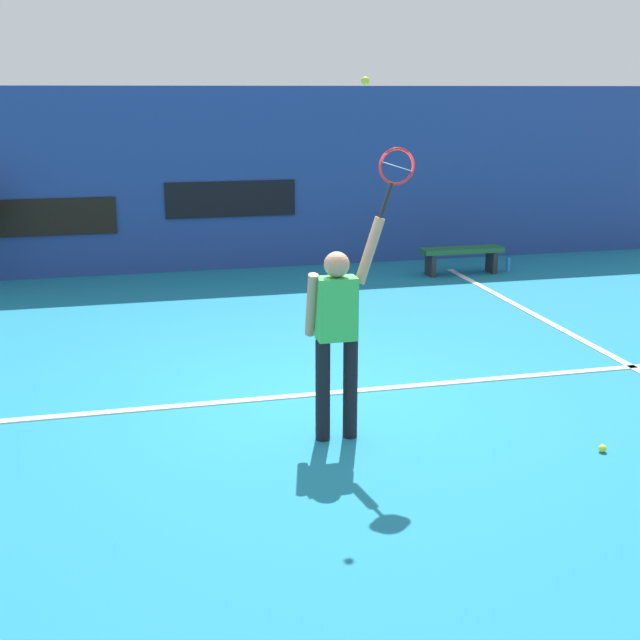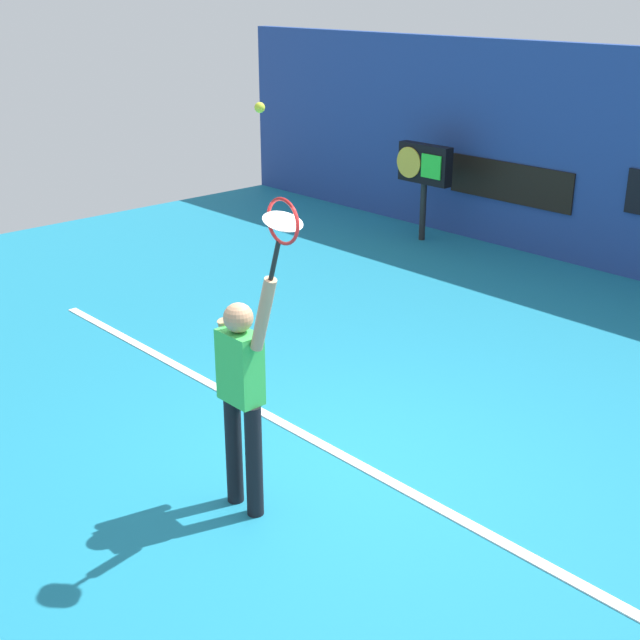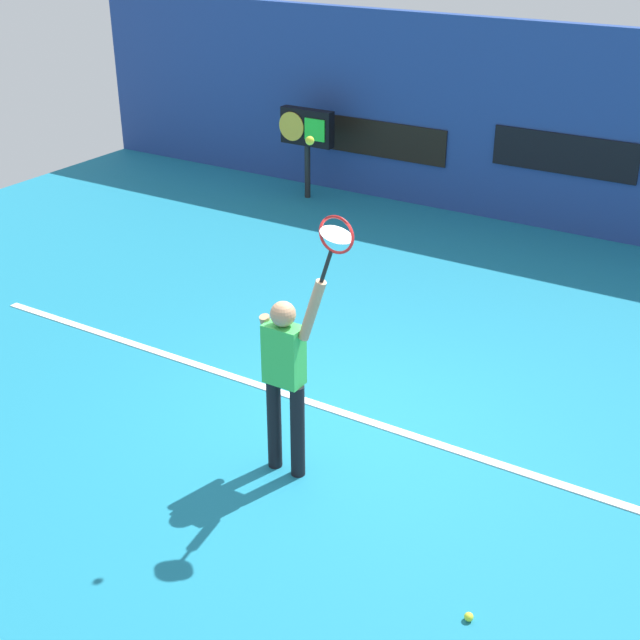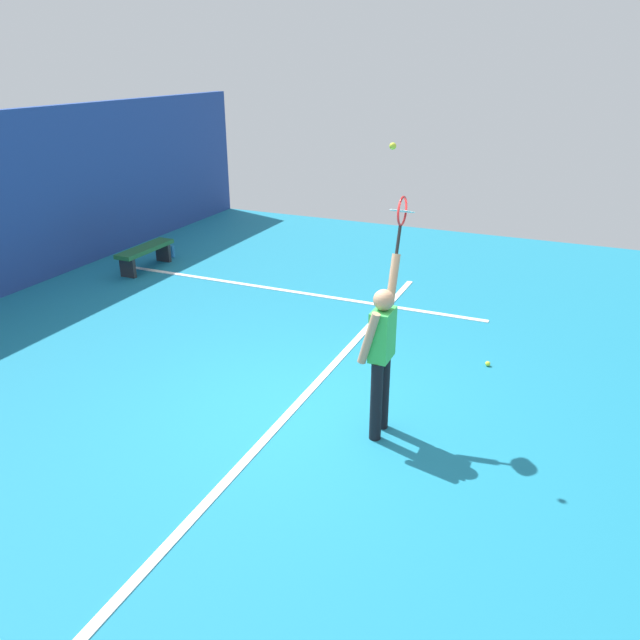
{
  "view_description": "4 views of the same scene",
  "coord_description": "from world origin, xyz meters",
  "px_view_note": "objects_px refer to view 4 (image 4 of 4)",
  "views": [
    {
      "loc": [
        -1.83,
        -7.52,
        3.0
      ],
      "look_at": [
        -0.22,
        -0.87,
        1.09
      ],
      "focal_mm": 46.39,
      "sensor_mm": 36.0,
      "label": 1
    },
    {
      "loc": [
        4.52,
        -4.36,
        3.8
      ],
      "look_at": [
        -0.08,
        -0.13,
        1.36
      ],
      "focal_mm": 48.31,
      "sensor_mm": 36.0,
      "label": 2
    },
    {
      "loc": [
        3.64,
        -6.33,
        4.77
      ],
      "look_at": [
        -0.06,
        -0.37,
        1.3
      ],
      "focal_mm": 49.16,
      "sensor_mm": 36.0,
      "label": 3
    },
    {
      "loc": [
        -5.82,
        -2.7,
        3.85
      ],
      "look_at": [
        0.1,
        -0.13,
        1.15
      ],
      "focal_mm": 35.3,
      "sensor_mm": 36.0,
      "label": 4
    }
  ],
  "objects_px": {
    "court_bench": "(145,252)",
    "water_bottle": "(173,252)",
    "tennis_ball": "(393,146)",
    "tennis_player": "(381,350)",
    "spare_ball": "(488,364)",
    "tennis_racket": "(402,214)"
  },
  "relations": [
    {
      "from": "tennis_ball",
      "to": "tennis_player",
      "type": "bearing_deg",
      "value": -169.27
    },
    {
      "from": "tennis_ball",
      "to": "water_bottle",
      "type": "height_order",
      "value": "tennis_ball"
    },
    {
      "from": "spare_ball",
      "to": "court_bench",
      "type": "bearing_deg",
      "value": 76.78
    },
    {
      "from": "water_bottle",
      "to": "spare_ball",
      "type": "distance_m",
      "value": 7.35
    },
    {
      "from": "tennis_player",
      "to": "tennis_ball",
      "type": "distance_m",
      "value": 2.07
    },
    {
      "from": "tennis_player",
      "to": "court_bench",
      "type": "distance_m",
      "value": 7.18
    },
    {
      "from": "spare_ball",
      "to": "tennis_player",
      "type": "bearing_deg",
      "value": 158.64
    },
    {
      "from": "water_bottle",
      "to": "spare_ball",
      "type": "height_order",
      "value": "water_bottle"
    },
    {
      "from": "tennis_player",
      "to": "court_bench",
      "type": "xyz_separation_m",
      "value": [
        3.77,
        6.07,
        -0.67
      ]
    },
    {
      "from": "tennis_ball",
      "to": "spare_ball",
      "type": "distance_m",
      "value": 3.69
    },
    {
      "from": "tennis_player",
      "to": "tennis_racket",
      "type": "relative_size",
      "value": 3.15
    },
    {
      "from": "court_bench",
      "to": "water_bottle",
      "type": "height_order",
      "value": "court_bench"
    },
    {
      "from": "tennis_player",
      "to": "tennis_ball",
      "type": "bearing_deg",
      "value": 10.73
    },
    {
      "from": "tennis_player",
      "to": "spare_ball",
      "type": "height_order",
      "value": "tennis_player"
    },
    {
      "from": "water_bottle",
      "to": "spare_ball",
      "type": "bearing_deg",
      "value": -109.79
    },
    {
      "from": "tennis_ball",
      "to": "tennis_racket",
      "type": "bearing_deg",
      "value": -10.78
    },
    {
      "from": "spare_ball",
      "to": "tennis_ball",
      "type": "bearing_deg",
      "value": 155.15
    },
    {
      "from": "tennis_player",
      "to": "water_bottle",
      "type": "distance_m",
      "value": 7.69
    },
    {
      "from": "water_bottle",
      "to": "court_bench",
      "type": "bearing_deg",
      "value": -180.0
    },
    {
      "from": "court_bench",
      "to": "spare_ball",
      "type": "bearing_deg",
      "value": -103.22
    },
    {
      "from": "court_bench",
      "to": "spare_ball",
      "type": "xyz_separation_m",
      "value": [
        -1.62,
        -6.91,
        -0.3
      ]
    },
    {
      "from": "tennis_player",
      "to": "spare_ball",
      "type": "distance_m",
      "value": 2.5
    }
  ]
}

